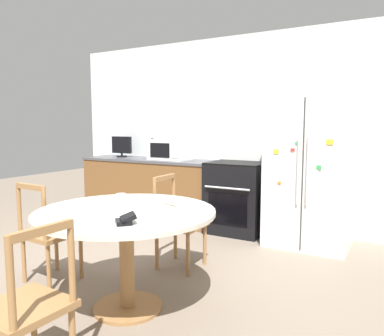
{
  "coord_description": "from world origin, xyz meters",
  "views": [
    {
      "loc": [
        2.11,
        -2.22,
        1.39
      ],
      "look_at": [
        0.2,
        1.15,
        0.95
      ],
      "focal_mm": 35.0,
      "sensor_mm": 36.0,
      "label": 1
    }
  ],
  "objects_px": {
    "refrigerator": "(310,172)",
    "countertop_tv": "(122,146)",
    "dining_chair_near": "(26,309)",
    "dining_chair_far": "(179,224)",
    "dining_chair_left": "(49,234)",
    "candle_glass": "(121,199)",
    "wallet": "(126,220)",
    "counter_bottle": "(152,151)",
    "microwave": "(170,150)",
    "oven_range": "(238,196)"
  },
  "relations": [
    {
      "from": "refrigerator",
      "to": "countertop_tv",
      "type": "bearing_deg",
      "value": 177.29
    },
    {
      "from": "dining_chair_near",
      "to": "dining_chair_far",
      "type": "xyz_separation_m",
      "value": [
        -0.2,
        1.85,
        0.0
      ]
    },
    {
      "from": "dining_chair_left",
      "to": "refrigerator",
      "type": "bearing_deg",
      "value": 54.64
    },
    {
      "from": "dining_chair_far",
      "to": "candle_glass",
      "type": "relative_size",
      "value": 10.87
    },
    {
      "from": "countertop_tv",
      "to": "wallet",
      "type": "bearing_deg",
      "value": -49.62
    },
    {
      "from": "counter_bottle",
      "to": "wallet",
      "type": "relative_size",
      "value": 1.74
    },
    {
      "from": "wallet",
      "to": "refrigerator",
      "type": "bearing_deg",
      "value": 77.27
    },
    {
      "from": "microwave",
      "to": "wallet",
      "type": "xyz_separation_m",
      "value": [
        1.41,
        -2.71,
        -0.25
      ]
    },
    {
      "from": "dining_chair_far",
      "to": "counter_bottle",
      "type": "bearing_deg",
      "value": -138.34
    },
    {
      "from": "countertop_tv",
      "to": "candle_glass",
      "type": "xyz_separation_m",
      "value": [
        1.91,
        -2.28,
        -0.27
      ]
    },
    {
      "from": "counter_bottle",
      "to": "wallet",
      "type": "bearing_deg",
      "value": -57.45
    },
    {
      "from": "countertop_tv",
      "to": "candle_glass",
      "type": "relative_size",
      "value": 4.3
    },
    {
      "from": "oven_range",
      "to": "countertop_tv",
      "type": "relative_size",
      "value": 3.03
    },
    {
      "from": "oven_range",
      "to": "dining_chair_far",
      "type": "relative_size",
      "value": 1.2
    },
    {
      "from": "countertop_tv",
      "to": "dining_chair_left",
      "type": "relative_size",
      "value": 0.4
    },
    {
      "from": "microwave",
      "to": "countertop_tv",
      "type": "relative_size",
      "value": 1.57
    },
    {
      "from": "oven_range",
      "to": "wallet",
      "type": "bearing_deg",
      "value": -82.76
    },
    {
      "from": "wallet",
      "to": "candle_glass",
      "type": "bearing_deg",
      "value": 132.77
    },
    {
      "from": "dining_chair_near",
      "to": "dining_chair_far",
      "type": "height_order",
      "value": "same"
    },
    {
      "from": "oven_range",
      "to": "candle_glass",
      "type": "bearing_deg",
      "value": -92.23
    },
    {
      "from": "countertop_tv",
      "to": "dining_chair_far",
      "type": "distance_m",
      "value": 2.56
    },
    {
      "from": "refrigerator",
      "to": "dining_chair_far",
      "type": "bearing_deg",
      "value": -124.88
    },
    {
      "from": "dining_chair_left",
      "to": "oven_range",
      "type": "bearing_deg",
      "value": 72.89
    },
    {
      "from": "dining_chair_far",
      "to": "dining_chair_left",
      "type": "xyz_separation_m",
      "value": [
        -0.81,
        -0.87,
        0.0
      ]
    },
    {
      "from": "dining_chair_left",
      "to": "candle_glass",
      "type": "bearing_deg",
      "value": 9.9
    },
    {
      "from": "dining_chair_far",
      "to": "wallet",
      "type": "distance_m",
      "value": 1.34
    },
    {
      "from": "dining_chair_near",
      "to": "dining_chair_left",
      "type": "relative_size",
      "value": 1.0
    },
    {
      "from": "dining_chair_far",
      "to": "countertop_tv",
      "type": "bearing_deg",
      "value": -128.14
    },
    {
      "from": "refrigerator",
      "to": "oven_range",
      "type": "bearing_deg",
      "value": 175.97
    },
    {
      "from": "refrigerator",
      "to": "oven_range",
      "type": "relative_size",
      "value": 1.59
    },
    {
      "from": "refrigerator",
      "to": "microwave",
      "type": "bearing_deg",
      "value": 176.9
    },
    {
      "from": "oven_range",
      "to": "microwave",
      "type": "relative_size",
      "value": 1.93
    },
    {
      "from": "refrigerator",
      "to": "candle_glass",
      "type": "distance_m",
      "value": 2.37
    },
    {
      "from": "countertop_tv",
      "to": "counter_bottle",
      "type": "xyz_separation_m",
      "value": [
        0.55,
        0.04,
        -0.06
      ]
    },
    {
      "from": "refrigerator",
      "to": "dining_chair_near",
      "type": "xyz_separation_m",
      "value": [
        -0.75,
        -3.22,
        -0.42
      ]
    },
    {
      "from": "refrigerator",
      "to": "candle_glass",
      "type": "xyz_separation_m",
      "value": [
        -1.01,
        -2.14,
        -0.05
      ]
    },
    {
      "from": "oven_range",
      "to": "dining_chair_near",
      "type": "bearing_deg",
      "value": -86.97
    },
    {
      "from": "microwave",
      "to": "dining_chair_near",
      "type": "distance_m",
      "value": 3.61
    },
    {
      "from": "refrigerator",
      "to": "countertop_tv",
      "type": "xyz_separation_m",
      "value": [
        -2.92,
        0.14,
        0.21
      ]
    },
    {
      "from": "dining_chair_far",
      "to": "candle_glass",
      "type": "bearing_deg",
      "value": -5.0
    },
    {
      "from": "oven_range",
      "to": "wallet",
      "type": "height_order",
      "value": "oven_range"
    },
    {
      "from": "dining_chair_near",
      "to": "candle_glass",
      "type": "relative_size",
      "value": 10.87
    },
    {
      "from": "wallet",
      "to": "dining_chair_near",
      "type": "bearing_deg",
      "value": -104.93
    },
    {
      "from": "oven_range",
      "to": "counter_bottle",
      "type": "distance_m",
      "value": 1.54
    },
    {
      "from": "oven_range",
      "to": "counter_bottle",
      "type": "bearing_deg",
      "value": 175.4
    },
    {
      "from": "counter_bottle",
      "to": "dining_chair_left",
      "type": "xyz_separation_m",
      "value": [
        0.6,
        -2.42,
        -0.58
      ]
    },
    {
      "from": "dining_chair_far",
      "to": "refrigerator",
      "type": "bearing_deg",
      "value": 144.47
    },
    {
      "from": "counter_bottle",
      "to": "dining_chair_near",
      "type": "distance_m",
      "value": 3.81
    },
    {
      "from": "refrigerator",
      "to": "counter_bottle",
      "type": "height_order",
      "value": "refrigerator"
    },
    {
      "from": "oven_range",
      "to": "dining_chair_far",
      "type": "xyz_separation_m",
      "value": [
        -0.03,
        -1.43,
        -0.03
      ]
    }
  ]
}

